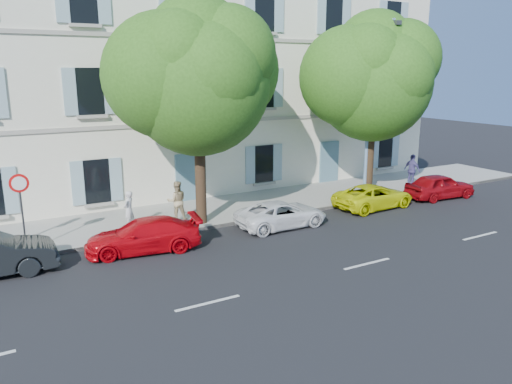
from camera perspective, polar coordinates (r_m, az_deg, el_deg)
ground at (r=20.68m, az=5.11°, el=-4.60°), size 90.00×90.00×0.00m
sidewalk at (r=24.28m, az=-0.90°, el=-1.58°), size 36.00×4.50×0.15m
kerb at (r=22.47m, az=1.79°, el=-2.83°), size 36.00×0.16×0.16m
building at (r=28.59m, az=-6.68°, el=12.66°), size 28.00×7.00×12.00m
car_red_coupe at (r=18.77m, az=-12.75°, el=-4.86°), size 4.41×2.39×1.21m
car_white_coupe at (r=21.16m, az=2.95°, el=-2.56°), size 3.99×1.85×1.11m
car_yellow_supercar at (r=24.71m, az=13.30°, el=-0.48°), size 4.25×2.12×1.16m
car_red_hatchback at (r=27.56m, az=20.26°, el=0.65°), size 3.94×1.86×1.30m
tree_left at (r=20.57m, az=-6.65°, el=12.17°), size 5.82×5.82×9.02m
tree_right at (r=25.95m, az=13.24°, el=11.98°), size 5.77×5.77×8.89m
road_sign at (r=19.25m, az=-25.32°, el=-0.44°), size 0.66×0.11×2.86m
street_lamp at (r=25.68m, az=13.06°, el=10.18°), size 0.33×1.85×8.65m
pedestrian_a at (r=21.08m, az=-14.32°, el=-1.98°), size 0.67×0.67×1.56m
pedestrian_b at (r=21.69m, az=-9.03°, el=-1.03°), size 0.98×0.84×1.74m
pedestrian_c at (r=29.39m, az=17.41°, el=2.41°), size 0.52×1.07×1.78m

